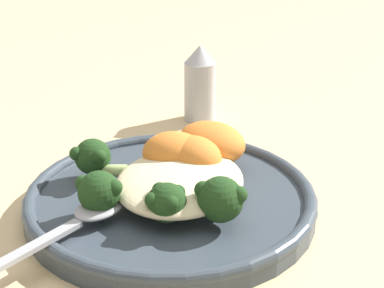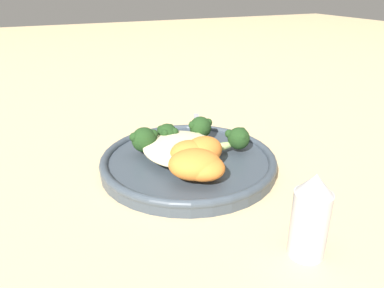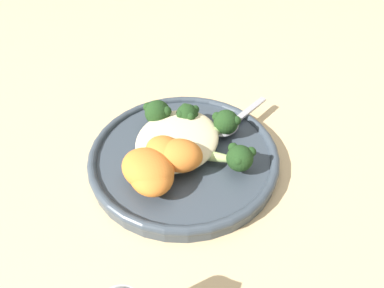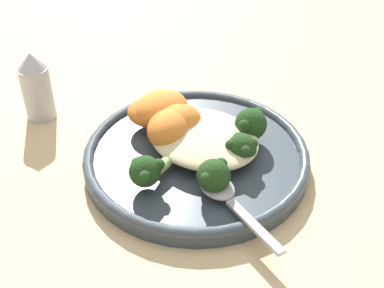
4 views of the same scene
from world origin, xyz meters
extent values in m
plane|color=#D6B784|center=(0.00, 0.00, 0.00)|extent=(4.00, 4.00, 0.00)
cylinder|color=#38424C|center=(0.01, -0.02, 0.01)|extent=(0.24, 0.24, 0.02)
torus|color=#38424C|center=(0.01, -0.02, 0.02)|extent=(0.25, 0.25, 0.01)
ellipsoid|color=beige|center=(0.01, -0.01, 0.03)|extent=(0.12, 0.10, 0.02)
ellipsoid|color=#ADC675|center=(0.00, -0.04, 0.03)|extent=(0.02, 0.10, 0.01)
sphere|color=#1E3D19|center=(0.00, -0.09, 0.04)|extent=(0.03, 0.03, 0.03)
sphere|color=#1E3D19|center=(0.01, -0.08, 0.04)|extent=(0.01, 0.01, 0.01)
sphere|color=#1E3D19|center=(-0.01, -0.09, 0.04)|extent=(0.01, 0.01, 0.01)
sphere|color=#1E3D19|center=(0.01, -0.10, 0.04)|extent=(0.01, 0.01, 0.01)
ellipsoid|color=#ADC675|center=(0.02, -0.03, 0.03)|extent=(0.09, 0.07, 0.02)
sphere|color=#1E3D19|center=(0.06, -0.06, 0.04)|extent=(0.03, 0.03, 0.03)
sphere|color=#1E3D19|center=(0.06, -0.05, 0.04)|extent=(0.01, 0.01, 0.01)
sphere|color=#1E3D19|center=(0.06, -0.07, 0.04)|extent=(0.01, 0.01, 0.01)
ellipsoid|color=#ADC675|center=(0.02, -0.01, 0.03)|extent=(0.08, 0.02, 0.02)
sphere|color=#1E3D19|center=(0.06, -0.01, 0.04)|extent=(0.03, 0.03, 0.03)
sphere|color=#1E3D19|center=(0.07, 0.00, 0.04)|extent=(0.01, 0.01, 0.01)
sphere|color=#1E3D19|center=(0.05, 0.00, 0.04)|extent=(0.01, 0.01, 0.01)
sphere|color=#1E3D19|center=(0.05, -0.01, 0.04)|extent=(0.01, 0.01, 0.01)
sphere|color=#1E3D19|center=(0.07, -0.01, 0.04)|extent=(0.01, 0.01, 0.01)
ellipsoid|color=#ADC675|center=(0.02, 0.01, 0.03)|extent=(0.07, 0.06, 0.01)
sphere|color=#1E3D19|center=(0.05, 0.03, 0.04)|extent=(0.04, 0.04, 0.04)
sphere|color=#1E3D19|center=(0.05, 0.05, 0.05)|extent=(0.01, 0.01, 0.01)
sphere|color=#1E3D19|center=(0.05, 0.02, 0.05)|extent=(0.01, 0.01, 0.01)
ellipsoid|color=orange|center=(-0.05, 0.00, 0.04)|extent=(0.07, 0.08, 0.04)
ellipsoid|color=orange|center=(-0.06, -0.01, 0.04)|extent=(0.08, 0.08, 0.03)
ellipsoid|color=orange|center=(-0.02, -0.03, 0.04)|extent=(0.06, 0.06, 0.04)
ellipsoid|color=orange|center=(-0.02, -0.01, 0.04)|extent=(0.06, 0.07, 0.04)
cube|color=#A3A3A8|center=(0.12, -0.08, 0.02)|extent=(0.08, 0.04, 0.00)
ellipsoid|color=#A3A3A8|center=(0.06, -0.06, 0.03)|extent=(0.05, 0.05, 0.01)
cylinder|color=#B2B2B7|center=(-0.20, -0.05, 0.03)|extent=(0.04, 0.04, 0.07)
cone|color=#B2B2B7|center=(-0.20, -0.05, 0.08)|extent=(0.03, 0.03, 0.02)
camera|label=1|loc=(0.46, 0.13, 0.28)|focal=60.00mm
camera|label=2|loc=(-0.42, 0.17, 0.25)|focal=35.00mm
camera|label=3|loc=(-0.25, -0.12, 0.29)|focal=28.00mm
camera|label=4|loc=(0.27, -0.39, 0.38)|focal=50.00mm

